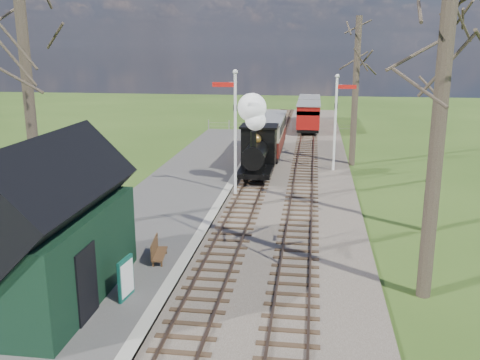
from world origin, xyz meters
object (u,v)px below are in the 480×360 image
Objects in this scene: semaphore_far at (337,116)px; bench at (157,250)px; red_carriage_a at (308,116)px; red_carriage_b at (309,109)px; semaphore_near at (234,124)px; station_shed at (48,230)px; coach at (267,134)px; sign_board at (126,278)px; locomotive at (257,142)px; person at (95,270)px.

semaphore_far is 4.22× the size of bench.
red_carriage_a is 1.00× the size of red_carriage_b.
semaphore_near is 20.45m from red_carriage_a.
station_shed is 1.10× the size of semaphore_far.
semaphore_near is 0.82× the size of coach.
sign_board is at bearing -96.84° from semaphore_near.
person is at bearing -102.01° from locomotive.
red_carriage_a is at bearing -20.04° from person.
station_shed is 1.01× the size of semaphore_near.
bench is (0.07, 2.84, -0.26)m from sign_board.
locomotive is 15.26m from person.
semaphore_near is 1.31× the size of locomotive.
semaphore_far is 19.73m from red_carriage_b.
semaphore_far is (5.14, 6.00, -0.27)m from semaphore_near.
coach is 6.24× the size of sign_board.
coach reaches higher than red_carriage_b.
semaphore_near is at bearing -97.51° from red_carriage_b.
semaphore_far reaches higher than locomotive.
coach is at bearing 83.42° from bench.
coach is 21.24m from sign_board.
locomotive is 0.62× the size of coach.
sign_board is at bearing -91.41° from bench.
person is at bearing -98.63° from coach.
sign_board is at bearing -97.30° from red_carriage_b.
station_shed is 4.38× the size of person.
semaphore_near is (3.53, 12.00, 1.35)m from station_shed.
coach is at bearing -18.31° from person.
semaphore_far reaches higher than sign_board.
semaphore_far is 19.27m from person.
semaphore_far is 16.48m from bench.
semaphore_near reaches higher than bench.
coach is at bearing 78.64° from station_shed.
semaphore_far reaches higher than bench.
semaphore_near is at bearing -94.69° from coach.
bench is 2.90m from person.
station_shed is 0.83× the size of coach.
semaphore_far is at bearing 66.48° from bench.
semaphore_far is at bearing -84.82° from red_carriage_b.
semaphore_near reaches higher than red_carriage_b.
locomotive is at bearing -21.70° from person.
semaphore_far is 1.20× the size of locomotive.
red_carriage_a is 5.50m from red_carriage_b.
red_carriage_b is 37.60m from sign_board.
locomotive is 22.40m from red_carriage_b.
coach is 5.62× the size of bench.
locomotive is at bearing 74.37° from station_shed.
semaphore_far reaches higher than red_carriage_a.
red_carriage_a is (3.37, 20.05, -2.19)m from semaphore_near.
red_carriage_b is 3.38× the size of person.
semaphore_near reaches higher than sign_board.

